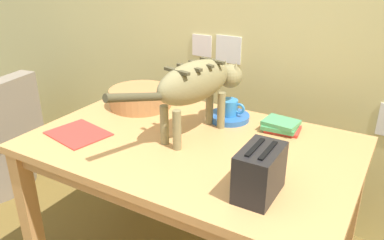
{
  "coord_description": "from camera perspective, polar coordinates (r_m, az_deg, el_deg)",
  "views": [
    {
      "loc": [
        0.72,
        -0.08,
        1.52
      ],
      "look_at": [
        -0.04,
        1.22,
        0.86
      ],
      "focal_mm": 36.5,
      "sensor_mm": 36.0,
      "label": 1
    }
  ],
  "objects": [
    {
      "name": "wall_rear",
      "position": [
        2.21,
        11.63,
        16.13
      ],
      "size": [
        5.05,
        0.11,
        2.5
      ],
      "color": "#DACE86",
      "rests_on": "ground_plane"
    },
    {
      "name": "dining_table",
      "position": [
        1.73,
        0.0,
        -5.71
      ],
      "size": [
        1.38,
        0.9,
        0.76
      ],
      "color": "tan",
      "rests_on": "ground_plane"
    },
    {
      "name": "cat",
      "position": [
        1.67,
        0.9,
        5.31
      ],
      "size": [
        0.23,
        0.74,
        0.34
      ],
      "rotation": [
        0.0,
        0.0,
        -0.22
      ],
      "color": "olive",
      "rests_on": "dining_table"
    },
    {
      "name": "saucer_bowl",
      "position": [
        1.91,
        5.37,
        0.45
      ],
      "size": [
        0.2,
        0.2,
        0.03
      ],
      "primitive_type": "cylinder",
      "color": "#2A60AF",
      "rests_on": "dining_table"
    },
    {
      "name": "coffee_mug",
      "position": [
        1.89,
        5.52,
        1.86
      ],
      "size": [
        0.13,
        0.09,
        0.08
      ],
      "color": "#3080C4",
      "rests_on": "saucer_bowl"
    },
    {
      "name": "magazine",
      "position": [
        1.82,
        -16.29,
        -1.93
      ],
      "size": [
        0.29,
        0.25,
        0.01
      ],
      "primitive_type": "cube",
      "rotation": [
        0.0,
        0.0,
        -0.2
      ],
      "color": "red",
      "rests_on": "dining_table"
    },
    {
      "name": "book_stack",
      "position": [
        1.82,
        12.9,
        -0.83
      ],
      "size": [
        0.17,
        0.14,
        0.05
      ],
      "color": "red",
      "rests_on": "dining_table"
    },
    {
      "name": "wicker_basket",
      "position": [
        2.07,
        -7.56,
        3.3
      ],
      "size": [
        0.32,
        0.32,
        0.09
      ],
      "color": "#AC7544",
      "rests_on": "dining_table"
    },
    {
      "name": "toaster",
      "position": [
        1.32,
        9.86,
        -7.53
      ],
      "size": [
        0.12,
        0.2,
        0.18
      ],
      "color": "black",
      "rests_on": "dining_table"
    }
  ]
}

